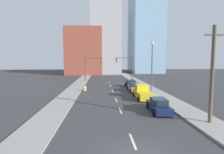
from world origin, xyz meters
name	(u,v)px	position (x,y,z in m)	size (l,w,h in m)	color
sidewalk_left	(84,78)	(-7.21, 45.40, 0.07)	(3.10, 90.80, 0.15)	gray
sidewalk_right	(130,78)	(7.21, 45.40, 0.07)	(3.10, 90.80, 0.15)	gray
lane_stripe_at_2m	(133,141)	(0.00, 2.00, 0.00)	(0.16, 2.40, 0.01)	beige
lane_stripe_at_9m	(120,111)	(0.00, 9.35, 0.00)	(0.16, 2.40, 0.01)	beige
lane_stripe_at_15m	(116,100)	(0.00, 14.65, 0.00)	(0.16, 2.40, 0.01)	beige
lane_stripe_at_22m	(113,91)	(0.00, 21.89, 0.00)	(0.16, 2.40, 0.01)	beige
lane_stripe_at_28m	(110,86)	(0.00, 28.19, 0.00)	(0.16, 2.40, 0.01)	beige
lane_stripe_at_34m	(109,82)	(0.00, 34.48, 0.00)	(0.16, 2.40, 0.01)	beige
building_brick_left	(85,52)	(-8.52, 63.31, 9.06)	(14.00, 16.00, 18.12)	brown
building_office_center	(105,40)	(0.01, 67.31, 14.57)	(12.00, 20.00, 29.14)	#99999E
building_glass_right	(145,30)	(18.48, 71.31, 19.44)	(13.00, 20.00, 38.88)	#7A9EB7
traffic_signal_left	(90,65)	(-4.95, 37.30, 4.30)	(4.59, 0.35, 6.64)	#38383D
traffic_signal_right	(128,65)	(5.17, 37.30, 4.30)	(4.59, 0.35, 6.64)	#38383D
utility_pole_right_near	(212,74)	(7.34, 4.79, 4.35)	(1.60, 0.32, 8.47)	brown
traffic_barrel	(85,88)	(-5.07, 22.32, 0.47)	(0.56, 0.56, 0.95)	orange
street_lamp	(152,63)	(6.97, 21.04, 5.06)	(0.44, 0.44, 8.77)	#4C4C51
sedan_navy	(159,106)	(4.09, 8.68, 0.67)	(2.20, 4.63, 1.46)	#141E47
pickup_truck_yellow	(143,93)	(3.96, 15.41, 0.81)	(2.23, 5.26, 1.99)	gold
sedan_tan	(135,88)	(3.93, 21.24, 0.68)	(2.17, 4.77, 1.50)	tan
sedan_black	(131,84)	(4.27, 26.51, 0.67)	(2.22, 4.53, 1.45)	black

